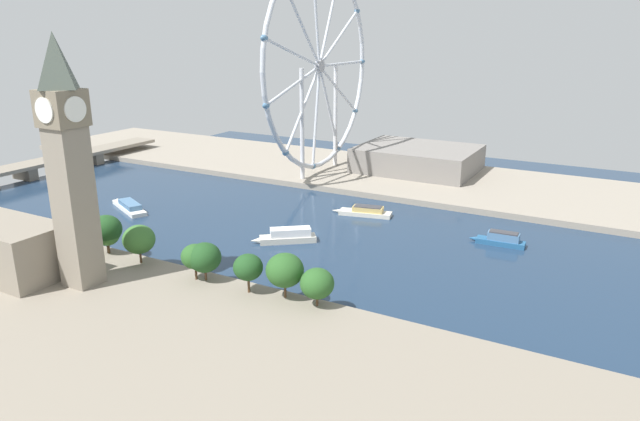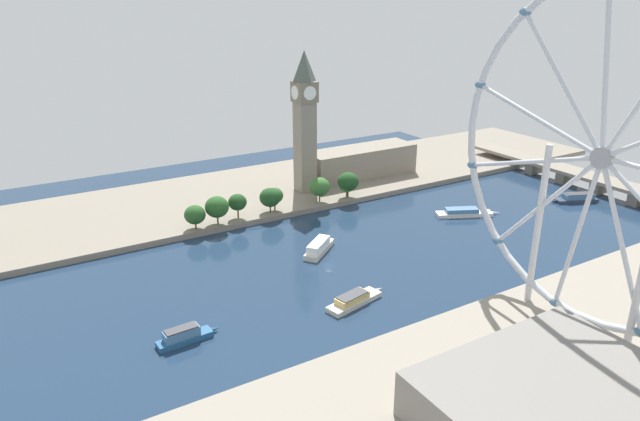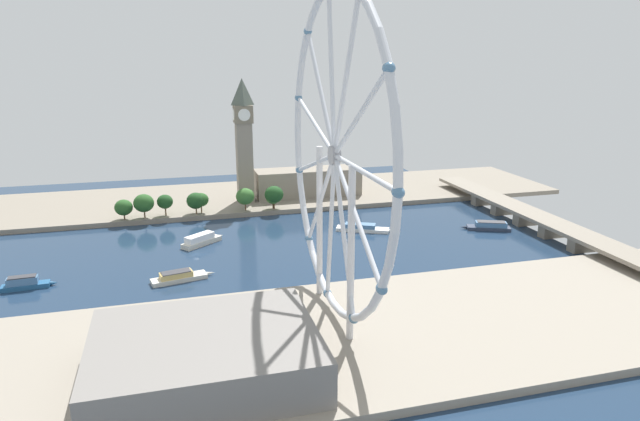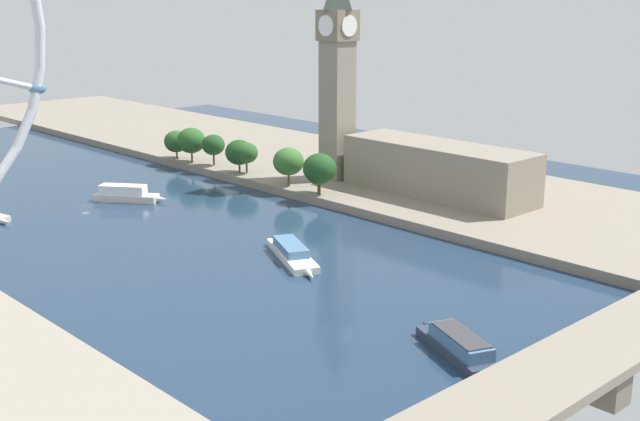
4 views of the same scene
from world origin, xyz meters
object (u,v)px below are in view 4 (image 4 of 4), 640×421
river_bridge (586,364)px  tour_boat_0 (126,194)px  clock_tower (337,69)px  parliament_block (438,169)px  tour_boat_1 (458,345)px  tour_boat_2 (292,253)px

river_bridge → tour_boat_0: size_ratio=8.00×
clock_tower → river_bridge: clock_tower is taller
clock_tower → parliament_block: bearing=98.7°
tour_boat_0 → tour_boat_1: 161.79m
tour_boat_1 → tour_boat_2: (-16.82, -70.79, -0.40)m
river_bridge → tour_boat_2: size_ratio=5.71×
tour_boat_1 → tour_boat_2: tour_boat_1 is taller
clock_tower → tour_boat_0: (72.26, -33.87, -42.01)m
clock_tower → river_bridge: bearing=60.6°
parliament_block → clock_tower: bearing=-81.3°
tour_boat_2 → tour_boat_1: bearing=12.2°
clock_tower → parliament_block: 55.05m
tour_boat_0 → tour_boat_1: size_ratio=0.86×
clock_tower → tour_boat_1: size_ratio=2.88×
tour_boat_1 → tour_boat_2: 72.76m
tour_boat_1 → tour_boat_2: size_ratio=0.83×
clock_tower → tour_boat_2: 101.34m
parliament_block → tour_boat_1: parliament_block is taller
tour_boat_0 → river_bridge: bearing=-42.0°
clock_tower → parliament_block: clock_tower is taller
river_bridge → tour_boat_2: river_bridge is taller
parliament_block → tour_boat_1: size_ratio=2.60×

